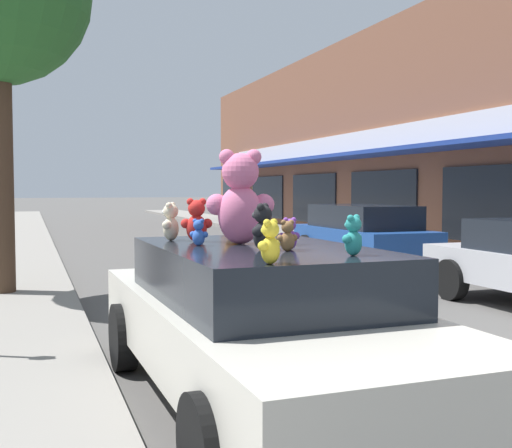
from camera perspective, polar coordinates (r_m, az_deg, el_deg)
The scene contains 12 objects.
plush_art_car at distance 5.31m, azimuth 0.27°, elevation -8.47°, with size 2.03×4.78×1.33m.
teddy_bear_giant at distance 5.40m, azimuth -1.40°, elevation 2.28°, with size 0.61×0.42×0.80m.
teddy_bear_black at distance 4.85m, azimuth 0.58°, elevation -0.33°, with size 0.23×0.25×0.36m.
teddy_bear_purple at distance 4.92m, azimuth 3.00°, elevation -0.90°, with size 0.19×0.12×0.25m.
teddy_bear_brown at distance 4.79m, azimuth 2.81°, elevation -1.08°, with size 0.17×0.11×0.24m.
teddy_bear_blue at distance 5.27m, azimuth -5.12°, elevation -0.78°, with size 0.16×0.14×0.22m.
teddy_bear_cream at distance 5.82m, azimuth -7.60°, elevation 0.17°, with size 0.21×0.26×0.35m.
teddy_bear_yellow at distance 3.97m, azimuth 1.27°, elevation -1.64°, with size 0.20×0.18×0.28m.
teddy_bear_teal at distance 4.52m, azimuth 8.63°, elevation -1.05°, with size 0.21×0.18×0.29m.
teddy_bear_orange at distance 5.96m, azimuth -2.13°, elevation 0.10°, with size 0.19×0.23×0.31m.
teddy_bear_red at distance 5.67m, azimuth -5.31°, elevation 0.29°, with size 0.29×0.19×0.39m.
parked_car_far_right at distance 15.12m, azimuth 9.46°, elevation -0.73°, with size 1.91×4.07×1.42m.
Camera 1 is at (-4.55, -4.76, 1.80)m, focal length 45.00 mm.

